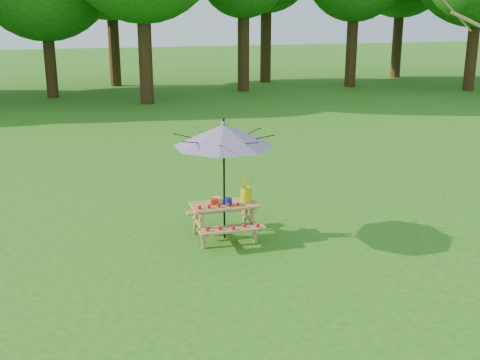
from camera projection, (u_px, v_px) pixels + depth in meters
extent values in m
cube|color=#9B7F46|center=(224.00, 205.00, 11.00)|extent=(1.20, 0.62, 0.04)
cube|color=#9B7F46|center=(232.00, 230.00, 10.57)|extent=(1.20, 0.22, 0.04)
cube|color=#9B7F46|center=(217.00, 210.00, 11.58)|extent=(1.20, 0.22, 0.04)
cylinder|color=black|center=(224.00, 180.00, 10.86)|extent=(0.04, 0.04, 2.25)
cone|color=teal|center=(224.00, 135.00, 10.64)|extent=(2.34, 2.34, 0.39)
sphere|color=teal|center=(224.00, 123.00, 10.58)|extent=(0.08, 0.08, 0.08)
cube|color=red|center=(214.00, 201.00, 10.97)|extent=(0.14, 0.12, 0.10)
cylinder|color=#121A92|center=(228.00, 201.00, 10.92)|extent=(0.13, 0.13, 0.13)
cube|color=white|center=(218.00, 199.00, 11.14)|extent=(0.13, 0.13, 0.07)
cylinder|color=#D5C30B|center=(246.00, 196.00, 11.09)|extent=(0.21, 0.21, 0.21)
imported|color=yellow|center=(246.00, 185.00, 11.03)|extent=(0.32, 0.29, 0.32)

